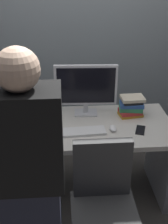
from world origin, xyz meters
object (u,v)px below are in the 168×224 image
at_px(cup_near_keyboard, 29,133).
at_px(book_stack, 131,106).
at_px(person_at_desk, 29,185).
at_px(keyboard, 79,132).
at_px(cell_phone, 140,130).
at_px(desk, 84,147).
at_px(cup_by_monitor, 28,113).
at_px(mouse, 113,128).
at_px(monitor, 86,87).
at_px(office_chair, 103,214).

xyz_separation_m(cup_near_keyboard, book_stack, (0.87, 0.32, 0.04)).
xyz_separation_m(person_at_desk, keyboard, (0.32, 0.71, -0.09)).
bearing_deg(cell_phone, desk, -175.99).
relative_size(keyboard, cup_by_monitor, 4.33).
relative_size(mouse, cup_near_keyboard, 1.05).
distance_m(desk, person_at_desk, 0.96).
bearing_deg(monitor, keyboard, -103.97).
bearing_deg(person_at_desk, keyboard, 65.50).
distance_m(desk, book_stack, 0.55).
bearing_deg(cup_near_keyboard, cell_phone, 3.21).
bearing_deg(mouse, cell_phone, -5.76).
distance_m(desk, cell_phone, 0.52).
xyz_separation_m(desk, monitor, (0.03, 0.21, 0.48)).
height_order(office_chair, cell_phone, office_chair).
bearing_deg(office_chair, book_stack, 67.72).
relative_size(cup_by_monitor, cell_phone, 0.69).
relative_size(office_chair, keyboard, 2.19).
xyz_separation_m(mouse, book_stack, (0.20, 0.25, 0.07)).
bearing_deg(keyboard, desk, 65.73).
xyz_separation_m(person_at_desk, book_stack, (0.80, 0.98, -0.01)).
xyz_separation_m(monitor, cup_by_monitor, (-0.50, -0.05, -0.21)).
height_order(desk, cell_phone, cell_phone).
bearing_deg(monitor, person_at_desk, -111.31).
bearing_deg(person_at_desk, cup_by_monitor, 95.80).
bearing_deg(desk, mouse, -22.89).
distance_m(office_chair, cup_by_monitor, 1.07).
relative_size(cup_by_monitor, book_stack, 0.45).
bearing_deg(cell_phone, office_chair, -103.99).
height_order(cup_by_monitor, cell_phone, cup_by_monitor).
distance_m(keyboard, cup_near_keyboard, 0.40).
xyz_separation_m(keyboard, mouse, (0.28, 0.02, 0.01)).
bearing_deg(office_chair, cell_phone, 57.12).
distance_m(office_chair, cup_near_keyboard, 0.82).
height_order(monitor, mouse, monitor).
bearing_deg(cup_near_keyboard, person_at_desk, -83.99).
height_order(person_at_desk, cup_near_keyboard, person_at_desk).
bearing_deg(cup_near_keyboard, office_chair, -44.72).
relative_size(cup_near_keyboard, cup_by_monitor, 0.96).
height_order(monitor, cup_near_keyboard, monitor).
xyz_separation_m(office_chair, cup_near_keyboard, (-0.52, 0.52, 0.36)).
bearing_deg(desk, office_chair, -82.86).
xyz_separation_m(desk, keyboard, (-0.05, -0.12, 0.23)).
bearing_deg(cell_phone, book_stack, 114.05).
bearing_deg(office_chair, mouse, 76.06).
distance_m(office_chair, mouse, 0.69).
relative_size(desk, person_at_desk, 0.92).
height_order(desk, book_stack, book_stack).
height_order(person_at_desk, keyboard, person_at_desk).
height_order(keyboard, cell_phone, keyboard).
bearing_deg(monitor, office_chair, -86.68).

